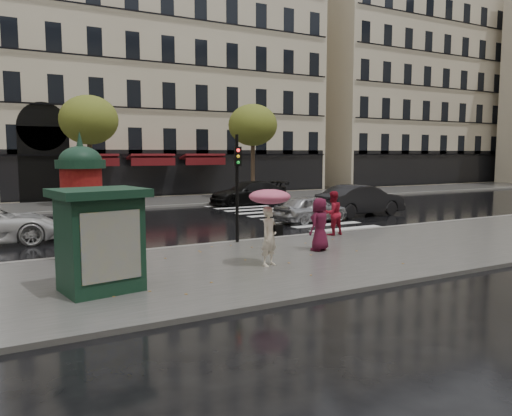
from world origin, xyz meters
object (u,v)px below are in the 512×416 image
woman_umbrella (270,214)px  man_burgundy (320,224)px  car_black (248,193)px  traffic_light (237,177)px  car_darkgrey (361,200)px  newsstand (100,239)px  car_silver (311,208)px  morris_column (82,199)px  woman_red (333,213)px

woman_umbrella → man_burgundy: (2.54, 1.14, -0.61)m
car_black → traffic_light: bearing=-30.3°
woman_umbrella → car_darkgrey: (10.41, 8.25, -0.77)m
traffic_light → car_darkgrey: traffic_light is taller
traffic_light → car_darkgrey: 10.67m
woman_umbrella → man_burgundy: bearing=24.1°
woman_umbrella → traffic_light: (0.88, 3.71, 0.83)m
newsstand → car_black: bearing=52.5°
car_silver → traffic_light: bearing=115.0°
morris_column → car_black: (12.25, 12.69, -1.19)m
car_black → woman_red: bearing=-14.3°
morris_column → traffic_light: (5.28, 0.42, 0.49)m
woman_red → car_darkgrey: woman_red is taller
man_burgundy → car_silver: (4.15, 6.36, -0.32)m
traffic_light → car_black: size_ratio=0.74×
woman_red → traffic_light: (-3.92, 0.33, 1.44)m
man_burgundy → car_darkgrey: (7.86, 7.11, -0.16)m
car_darkgrey → car_black: (-2.56, 7.73, -0.07)m
car_darkgrey → car_black: size_ratio=0.96×
car_silver → car_darkgrey: bearing=-86.4°
traffic_light → car_darkgrey: (9.53, 4.54, -1.60)m
woman_red → man_burgundy: (-2.25, -2.25, 0.01)m
woman_umbrella → traffic_light: traffic_light is taller
woman_umbrella → woman_red: woman_umbrella is taller
woman_umbrella → newsstand: 4.67m
woman_umbrella → traffic_light: 3.91m
woman_red → morris_column: morris_column is taller
woman_umbrella → car_black: woman_umbrella is taller
woman_umbrella → newsstand: bearing=-176.4°
woman_red → morris_column: (-9.20, -0.09, 0.96)m
newsstand → car_black: size_ratio=0.46×
morris_column → newsstand: size_ratio=1.61×
man_burgundy → morris_column: (-6.95, 2.16, 0.95)m
woman_umbrella → car_silver: 10.09m
man_burgundy → newsstand: newsstand is taller
woman_umbrella → morris_column: morris_column is taller
woman_umbrella → traffic_light: size_ratio=0.59×
woman_red → newsstand: 10.15m
car_silver → car_black: car_black is taller
man_burgundy → morris_column: 7.34m
morris_column → traffic_light: bearing=4.6°
woman_red → traffic_light: bearing=-7.6°
woman_red → car_black: woman_red is taller
woman_red → car_darkgrey: (5.61, 4.87, -0.16)m
man_burgundy → traffic_light: size_ratio=0.45×
man_burgundy → car_black: bearing=-131.3°
morris_column → car_darkgrey: size_ratio=0.77×
traffic_light → woman_red: bearing=-4.8°
morris_column → newsstand: 3.65m
car_silver → car_black: 8.57m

